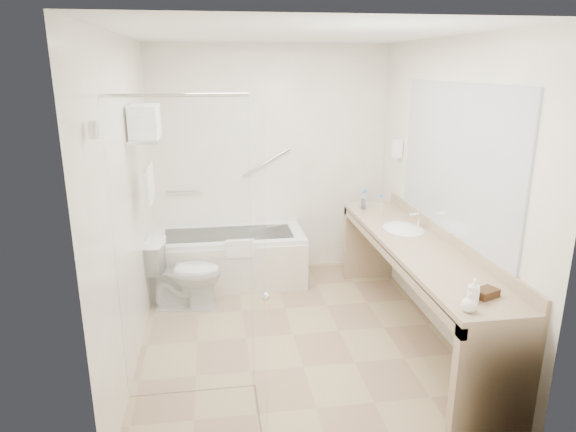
{
  "coord_description": "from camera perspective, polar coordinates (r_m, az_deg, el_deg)",
  "views": [
    {
      "loc": [
        -0.64,
        -3.98,
        2.28
      ],
      "look_at": [
        0.0,
        0.3,
        1.0
      ],
      "focal_mm": 32.0,
      "sensor_mm": 36.0,
      "label": 1
    }
  ],
  "objects": [
    {
      "name": "floor",
      "position": [
        4.63,
        0.56,
        -13.01
      ],
      "size": [
        3.2,
        3.2,
        0.0
      ],
      "primitive_type": "plane",
      "color": "tan",
      "rests_on": "ground"
    },
    {
      "name": "ceiling",
      "position": [
        4.04,
        0.67,
        19.59
      ],
      "size": [
        2.6,
        3.2,
        0.1
      ],
      "primitive_type": "cube",
      "color": "white",
      "rests_on": "wall_back"
    },
    {
      "name": "wall_back",
      "position": [
        5.71,
        -1.94,
        6.07
      ],
      "size": [
        2.6,
        0.1,
        2.5
      ],
      "primitive_type": "cube",
      "color": "white",
      "rests_on": "ground"
    },
    {
      "name": "wall_front",
      "position": [
        2.67,
        6.07,
        -6.29
      ],
      "size": [
        2.6,
        0.1,
        2.5
      ],
      "primitive_type": "cube",
      "color": "white",
      "rests_on": "ground"
    },
    {
      "name": "wall_left",
      "position": [
        4.17,
        -17.34,
        1.39
      ],
      "size": [
        0.1,
        3.2,
        2.5
      ],
      "primitive_type": "cube",
      "color": "white",
      "rests_on": "ground"
    },
    {
      "name": "wall_right",
      "position": [
        4.55,
        17.03,
        2.65
      ],
      "size": [
        0.1,
        3.2,
        2.5
      ],
      "primitive_type": "cube",
      "color": "white",
      "rests_on": "ground"
    },
    {
      "name": "bathtub",
      "position": [
        5.59,
        -6.52,
        -4.64
      ],
      "size": [
        1.6,
        0.73,
        0.59
      ],
      "color": "silver",
      "rests_on": "floor"
    },
    {
      "name": "grab_bar_short",
      "position": [
        5.71,
        -11.39,
        2.66
      ],
      "size": [
        0.4,
        0.03,
        0.03
      ],
      "primitive_type": "cylinder",
      "rotation": [
        0.0,
        1.57,
        0.0
      ],
      "color": "silver",
      "rests_on": "wall_back"
    },
    {
      "name": "grab_bar_long",
      "position": [
        5.67,
        -2.4,
        5.98
      ],
      "size": [
        0.53,
        0.03,
        0.33
      ],
      "primitive_type": "cylinder",
      "rotation": [
        0.0,
        1.05,
        0.0
      ],
      "color": "silver",
      "rests_on": "wall_back"
    },
    {
      "name": "shower_enclosure",
      "position": [
        3.29,
        -7.77,
        -5.36
      ],
      "size": [
        0.96,
        0.91,
        2.11
      ],
      "color": "silver",
      "rests_on": "floor"
    },
    {
      "name": "towel_shelf",
      "position": [
        4.4,
        -15.56,
        9.0
      ],
      "size": [
        0.24,
        0.55,
        0.81
      ],
      "color": "silver",
      "rests_on": "wall_left"
    },
    {
      "name": "vanity_counter",
      "position": [
        4.49,
        13.99,
        -5.47
      ],
      "size": [
        0.55,
        2.7,
        0.95
      ],
      "color": "tan",
      "rests_on": "floor"
    },
    {
      "name": "sink",
      "position": [
        4.79,
        12.69,
        -1.71
      ],
      "size": [
        0.4,
        0.52,
        0.14
      ],
      "primitive_type": "ellipsoid",
      "color": "silver",
      "rests_on": "vanity_counter"
    },
    {
      "name": "faucet",
      "position": [
        4.81,
        14.38,
        -0.37
      ],
      "size": [
        0.03,
        0.03,
        0.14
      ],
      "primitive_type": "cylinder",
      "color": "silver",
      "rests_on": "vanity_counter"
    },
    {
      "name": "mirror",
      "position": [
        4.35,
        18.07,
        6.01
      ],
      "size": [
        0.02,
        2.0,
        1.2
      ],
      "primitive_type": "cube",
      "color": "#B3B8C0",
      "rests_on": "wall_right"
    },
    {
      "name": "hairdryer_unit",
      "position": [
        5.44,
        12.04,
        7.33
      ],
      "size": [
        0.08,
        0.1,
        0.18
      ],
      "primitive_type": "cube",
      "color": "white",
      "rests_on": "wall_right"
    },
    {
      "name": "toilet",
      "position": [
        5.08,
        -11.42,
        -6.29
      ],
      "size": [
        0.74,
        0.46,
        0.69
      ],
      "primitive_type": "imported",
      "rotation": [
        0.0,
        0.0,
        1.48
      ],
      "color": "silver",
      "rests_on": "floor"
    },
    {
      "name": "amenity_basket",
      "position": [
        3.55,
        21.14,
        -7.98
      ],
      "size": [
        0.18,
        0.16,
        0.05
      ],
      "primitive_type": "cube",
      "rotation": [
        0.0,
        0.0,
        0.4
      ],
      "color": "#452818",
      "rests_on": "vanity_counter"
    },
    {
      "name": "soap_bottle_a",
      "position": [
        3.46,
        19.85,
        -8.36
      ],
      "size": [
        0.12,
        0.17,
        0.07
      ],
      "primitive_type": "imported",
      "rotation": [
        0.0,
        0.0,
        -0.42
      ],
      "color": "white",
      "rests_on": "vanity_counter"
    },
    {
      "name": "soap_bottle_b",
      "position": [
        3.31,
        19.48,
        -9.22
      ],
      "size": [
        0.12,
        0.14,
        0.1
      ],
      "primitive_type": "imported",
      "rotation": [
        0.0,
        0.0,
        0.21
      ],
      "color": "white",
      "rests_on": "vanity_counter"
    },
    {
      "name": "water_bottle_left",
      "position": [
        5.33,
        8.42,
        1.69
      ],
      "size": [
        0.06,
        0.06,
        0.19
      ],
      "rotation": [
        0.0,
        0.0,
        0.09
      ],
      "color": "silver",
      "rests_on": "vanity_counter"
    },
    {
      "name": "water_bottle_mid",
      "position": [
        5.31,
        8.49,
        1.75
      ],
      "size": [
        0.07,
        0.07,
        0.21
      ],
      "rotation": [
        0.0,
        0.0,
        0.31
      ],
      "color": "silver",
      "rests_on": "vanity_counter"
    },
    {
      "name": "water_bottle_right",
      "position": [
        5.1,
        10.16,
        1.07
      ],
      "size": [
        0.07,
        0.07,
        0.22
      ],
      "rotation": [
        0.0,
        0.0,
        0.3
      ],
      "color": "silver",
      "rests_on": "vanity_counter"
    },
    {
      "name": "drinking_glass_near",
      "position": [
        5.4,
        8.16,
        1.45
      ],
      "size": [
        0.09,
        0.09,
        0.09
      ],
      "primitive_type": "cylinder",
      "rotation": [
        0.0,
        0.0,
        0.3
      ],
      "color": "silver",
      "rests_on": "vanity_counter"
    },
    {
      "name": "drinking_glass_far",
      "position": [
        5.37,
        8.32,
        1.36
      ],
      "size": [
        0.08,
        0.08,
        0.09
      ],
      "primitive_type": "cylinder",
      "rotation": [
        0.0,
        0.0,
        0.06
      ],
      "color": "silver",
      "rests_on": "vanity_counter"
    }
  ]
}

